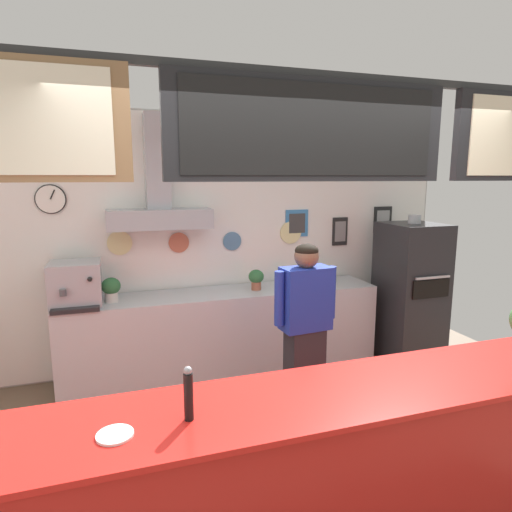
{
  "coord_description": "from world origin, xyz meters",
  "views": [
    {
      "loc": [
        -1.0,
        -2.22,
        2.12
      ],
      "look_at": [
        -0.01,
        0.82,
        1.54
      ],
      "focal_mm": 31.03,
      "sensor_mm": 36.0,
      "label": 1
    }
  ],
  "objects_px": {
    "shop_worker": "(305,329)",
    "espresso_machine": "(76,284)",
    "potted_oregano": "(329,273)",
    "potted_sage": "(296,276)",
    "pepper_grinder": "(188,394)",
    "potted_thyme": "(111,288)",
    "pizza_oven": "(410,292)",
    "condiment_plate": "(115,435)",
    "potted_basil": "(256,278)"
  },
  "relations": [
    {
      "from": "potted_thyme",
      "to": "potted_sage",
      "type": "xyz_separation_m",
      "value": [
        1.98,
        0.07,
        -0.03
      ]
    },
    {
      "from": "shop_worker",
      "to": "espresso_machine",
      "type": "distance_m",
      "value": 2.21
    },
    {
      "from": "shop_worker",
      "to": "potted_thyme",
      "type": "relative_size",
      "value": 6.51
    },
    {
      "from": "shop_worker",
      "to": "pepper_grinder",
      "type": "bearing_deg",
      "value": 42.87
    },
    {
      "from": "potted_oregano",
      "to": "condiment_plate",
      "type": "xyz_separation_m",
      "value": [
        -2.39,
        -2.59,
        -0.02
      ]
    },
    {
      "from": "potted_oregano",
      "to": "pizza_oven",
      "type": "bearing_deg",
      "value": -19.83
    },
    {
      "from": "espresso_machine",
      "to": "potted_sage",
      "type": "relative_size",
      "value": 2.77
    },
    {
      "from": "potted_thyme",
      "to": "espresso_machine",
      "type": "bearing_deg",
      "value": 178.94
    },
    {
      "from": "shop_worker",
      "to": "condiment_plate",
      "type": "xyz_separation_m",
      "value": [
        -1.53,
        -1.37,
        0.15
      ]
    },
    {
      "from": "espresso_machine",
      "to": "pizza_oven",
      "type": "bearing_deg",
      "value": -4.29
    },
    {
      "from": "potted_sage",
      "to": "pepper_grinder",
      "type": "xyz_separation_m",
      "value": [
        -1.65,
        -2.58,
        0.12
      ]
    },
    {
      "from": "potted_oregano",
      "to": "potted_thyme",
      "type": "height_order",
      "value": "potted_thyme"
    },
    {
      "from": "pepper_grinder",
      "to": "shop_worker",
      "type": "bearing_deg",
      "value": 48.03
    },
    {
      "from": "shop_worker",
      "to": "potted_thyme",
      "type": "distance_m",
      "value": 1.94
    },
    {
      "from": "espresso_machine",
      "to": "potted_oregano",
      "type": "distance_m",
      "value": 2.71
    },
    {
      "from": "espresso_machine",
      "to": "potted_oregano",
      "type": "relative_size",
      "value": 2.51
    },
    {
      "from": "potted_oregano",
      "to": "potted_basil",
      "type": "bearing_deg",
      "value": -177.24
    },
    {
      "from": "potted_thyme",
      "to": "condiment_plate",
      "type": "height_order",
      "value": "potted_thyme"
    },
    {
      "from": "pizza_oven",
      "to": "shop_worker",
      "type": "bearing_deg",
      "value": -152.42
    },
    {
      "from": "pizza_oven",
      "to": "potted_oregano",
      "type": "xyz_separation_m",
      "value": [
        -0.88,
        0.32,
        0.22
      ]
    },
    {
      "from": "potted_oregano",
      "to": "potted_sage",
      "type": "relative_size",
      "value": 1.1
    },
    {
      "from": "pizza_oven",
      "to": "pepper_grinder",
      "type": "bearing_deg",
      "value": -142.63
    },
    {
      "from": "potted_thyme",
      "to": "pepper_grinder",
      "type": "distance_m",
      "value": 2.53
    },
    {
      "from": "pizza_oven",
      "to": "potted_sage",
      "type": "bearing_deg",
      "value": 165.58
    },
    {
      "from": "espresso_machine",
      "to": "pepper_grinder",
      "type": "distance_m",
      "value": 2.6
    },
    {
      "from": "pizza_oven",
      "to": "condiment_plate",
      "type": "bearing_deg",
      "value": -145.16
    },
    {
      "from": "potted_basil",
      "to": "pepper_grinder",
      "type": "xyz_separation_m",
      "value": [
        -1.16,
        -2.52,
        0.09
      ]
    },
    {
      "from": "pizza_oven",
      "to": "potted_basil",
      "type": "bearing_deg",
      "value": 171.23
    },
    {
      "from": "pizza_oven",
      "to": "condiment_plate",
      "type": "relative_size",
      "value": 10.51
    },
    {
      "from": "potted_basil",
      "to": "potted_sage",
      "type": "bearing_deg",
      "value": 6.73
    },
    {
      "from": "potted_sage",
      "to": "condiment_plate",
      "type": "xyz_separation_m",
      "value": [
        -1.98,
        -2.61,
        -0.01
      ]
    },
    {
      "from": "pizza_oven",
      "to": "espresso_machine",
      "type": "bearing_deg",
      "value": 175.71
    },
    {
      "from": "pizza_oven",
      "to": "potted_oregano",
      "type": "distance_m",
      "value": 0.96
    },
    {
      "from": "potted_oregano",
      "to": "espresso_machine",
      "type": "bearing_deg",
      "value": -178.96
    },
    {
      "from": "potted_basil",
      "to": "pepper_grinder",
      "type": "distance_m",
      "value": 2.77
    },
    {
      "from": "potted_oregano",
      "to": "pepper_grinder",
      "type": "distance_m",
      "value": 3.29
    },
    {
      "from": "espresso_machine",
      "to": "potted_thyme",
      "type": "relative_size",
      "value": 2.15
    },
    {
      "from": "shop_worker",
      "to": "espresso_machine",
      "type": "relative_size",
      "value": 3.02
    },
    {
      "from": "potted_oregano",
      "to": "pepper_grinder",
      "type": "relative_size",
      "value": 0.79
    },
    {
      "from": "potted_sage",
      "to": "potted_thyme",
      "type": "bearing_deg",
      "value": -178.0
    },
    {
      "from": "potted_basil",
      "to": "shop_worker",
      "type": "bearing_deg",
      "value": -87.86
    },
    {
      "from": "pepper_grinder",
      "to": "pizza_oven",
      "type": "bearing_deg",
      "value": 37.37
    },
    {
      "from": "potted_oregano",
      "to": "potted_sage",
      "type": "xyz_separation_m",
      "value": [
        -0.41,
        0.01,
        -0.01
      ]
    },
    {
      "from": "pizza_oven",
      "to": "potted_sage",
      "type": "height_order",
      "value": "pizza_oven"
    },
    {
      "from": "pizza_oven",
      "to": "pepper_grinder",
      "type": "height_order",
      "value": "pizza_oven"
    },
    {
      "from": "potted_basil",
      "to": "potted_sage",
      "type": "height_order",
      "value": "potted_basil"
    },
    {
      "from": "pizza_oven",
      "to": "potted_thyme",
      "type": "height_order",
      "value": "pizza_oven"
    },
    {
      "from": "potted_oregano",
      "to": "shop_worker",
      "type": "bearing_deg",
      "value": -124.9
    },
    {
      "from": "shop_worker",
      "to": "potted_thyme",
      "type": "xyz_separation_m",
      "value": [
        -1.54,
        1.17,
        0.19
      ]
    },
    {
      "from": "potted_thyme",
      "to": "shop_worker",
      "type": "bearing_deg",
      "value": -37.3
    }
  ]
}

